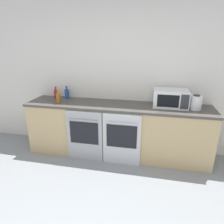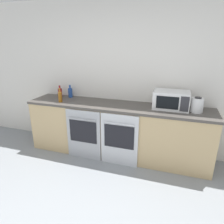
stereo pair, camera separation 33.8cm
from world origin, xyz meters
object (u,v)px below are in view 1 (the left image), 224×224
bottle_amber (58,98)px  kettle (196,102)px  bottle_blue (67,94)px  oven_left (84,136)px  bottle_red (56,94)px  oven_right (122,140)px  microwave (171,98)px

bottle_amber → kettle: bottle_amber is taller
bottle_blue → bottle_amber: 0.34m
oven_left → bottle_red: (-0.70, 0.49, 0.56)m
bottle_amber → oven_right: bearing=-8.9°
kettle → bottle_amber: bearing=-175.9°
oven_left → kettle: kettle is taller
microwave → bottle_blue: microwave is taller
oven_right → microwave: size_ratio=1.61×
microwave → bottle_blue: 1.83m
bottle_red → oven_left: bearing=-35.0°
bottle_blue → oven_left: bearing=-46.2°
bottle_blue → bottle_amber: bearing=-91.2°
oven_right → bottle_amber: size_ratio=3.61×
oven_left → oven_right: same height
oven_left → bottle_blue: 0.91m
oven_left → bottle_amber: size_ratio=3.61×
microwave → bottle_red: (-2.03, 0.09, -0.05)m
oven_right → bottle_red: (-1.31, 0.49, 0.56)m
bottle_amber → microwave: bearing=6.9°
bottle_blue → bottle_red: bearing=-172.2°
oven_left → microwave: size_ratio=1.61×
microwave → kettle: bearing=-9.9°
microwave → kettle: (0.37, -0.07, -0.03)m
bottle_amber → kettle: 2.21m
bottle_blue → bottle_amber: (-0.01, -0.34, 0.00)m
bottle_amber → bottle_red: bearing=122.1°
oven_left → bottle_amber: bottle_amber is taller
oven_right → bottle_red: 1.51m
oven_right → bottle_amber: bottle_amber is taller
oven_right → microwave: bearing=29.0°
oven_left → bottle_red: size_ratio=4.01×
oven_left → microwave: 1.52m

